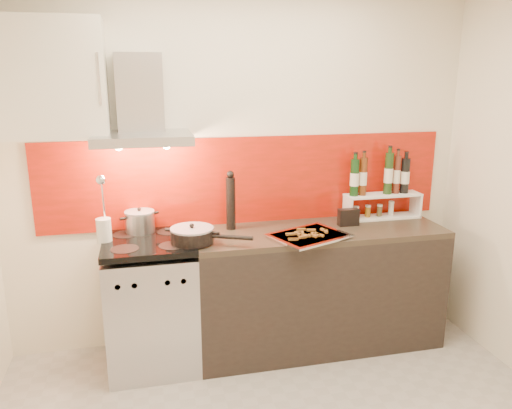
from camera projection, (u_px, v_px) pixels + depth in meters
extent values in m
cube|color=silver|center=(242.00, 169.00, 3.65)|extent=(3.40, 0.02, 2.60)
cube|color=maroon|center=(249.00, 180.00, 3.67)|extent=(3.00, 0.02, 0.64)
cube|color=#B7B7BA|center=(152.00, 307.00, 3.43)|extent=(0.60, 0.60, 0.84)
cube|color=black|center=(154.00, 340.00, 3.19)|extent=(0.50, 0.02, 0.40)
cube|color=#B7B7BA|center=(151.00, 284.00, 3.09)|extent=(0.56, 0.02, 0.12)
cube|color=#FF190C|center=(151.00, 284.00, 3.08)|extent=(0.10, 0.01, 0.04)
cube|color=black|center=(148.00, 243.00, 3.31)|extent=(0.60, 0.60, 0.04)
cube|color=black|center=(317.00, 290.00, 3.69)|extent=(1.80, 0.60, 0.86)
cube|color=#312A1D|center=(319.00, 232.00, 3.58)|extent=(1.80, 0.60, 0.04)
cube|color=#B7B7BA|center=(142.00, 138.00, 3.19)|extent=(0.62, 0.50, 0.06)
cube|color=#B7B7BA|center=(140.00, 92.00, 3.26)|extent=(0.30, 0.18, 0.50)
sphere|color=#FFD18C|center=(119.00, 145.00, 3.16)|extent=(0.07, 0.07, 0.07)
sphere|color=#FFD18C|center=(166.00, 144.00, 3.23)|extent=(0.07, 0.07, 0.07)
cube|color=silver|center=(47.00, 78.00, 3.04)|extent=(0.70, 0.35, 0.72)
cylinder|color=#B7B7BA|center=(140.00, 222.00, 3.45)|extent=(0.20, 0.20, 0.14)
cylinder|color=#99999E|center=(139.00, 212.00, 3.43)|extent=(0.21, 0.21, 0.01)
sphere|color=black|center=(139.00, 209.00, 3.43)|extent=(0.03, 0.03, 0.03)
cylinder|color=black|center=(192.00, 236.00, 3.25)|extent=(0.28, 0.28, 0.09)
cylinder|color=#99999E|center=(192.00, 229.00, 3.24)|extent=(0.28, 0.28, 0.01)
sphere|color=black|center=(192.00, 225.00, 3.23)|extent=(0.03, 0.03, 0.03)
cylinder|color=black|center=(233.00, 237.00, 3.20)|extent=(0.26, 0.13, 0.03)
cylinder|color=silver|center=(104.00, 231.00, 3.27)|extent=(0.10, 0.10, 0.16)
cylinder|color=silver|center=(103.00, 199.00, 3.22)|extent=(0.01, 0.08, 0.30)
sphere|color=silver|center=(101.00, 180.00, 3.12)|extent=(0.07, 0.07, 0.07)
cylinder|color=black|center=(231.00, 204.00, 3.53)|extent=(0.07, 0.07, 0.38)
sphere|color=black|center=(230.00, 174.00, 3.47)|extent=(0.05, 0.05, 0.05)
cube|color=white|center=(382.00, 217.00, 3.85)|extent=(0.59, 0.16, 0.01)
cube|color=white|center=(348.00, 209.00, 3.77)|extent=(0.01, 0.16, 0.17)
cube|color=white|center=(416.00, 204.00, 3.89)|extent=(0.02, 0.16, 0.17)
cube|color=white|center=(383.00, 195.00, 3.80)|extent=(0.59, 0.16, 0.02)
cylinder|color=black|center=(354.00, 178.00, 3.71)|extent=(0.06, 0.06, 0.28)
cylinder|color=#53270E|center=(363.00, 177.00, 3.73)|extent=(0.06, 0.06, 0.29)
cylinder|color=black|center=(389.00, 173.00, 3.77)|extent=(0.06, 0.06, 0.32)
cylinder|color=#562317|center=(397.00, 175.00, 3.79)|extent=(0.05, 0.05, 0.29)
cylinder|color=black|center=(405.00, 176.00, 3.81)|extent=(0.07, 0.07, 0.27)
cylinder|color=#B3AF91|center=(356.00, 213.00, 3.79)|extent=(0.04, 0.04, 0.08)
cylinder|color=brown|center=(368.00, 212.00, 3.81)|extent=(0.04, 0.04, 0.08)
cylinder|color=brown|center=(379.00, 211.00, 3.83)|extent=(0.04, 0.04, 0.08)
cylinder|color=beige|center=(391.00, 209.00, 3.85)|extent=(0.04, 0.04, 0.10)
cube|color=black|center=(348.00, 217.00, 3.64)|extent=(0.15, 0.06, 0.13)
cube|color=silver|center=(309.00, 236.00, 3.38)|extent=(0.57, 0.51, 0.01)
cube|color=silver|center=(309.00, 235.00, 3.38)|extent=(0.60, 0.54, 0.01)
cube|color=red|center=(309.00, 235.00, 3.38)|extent=(0.52, 0.46, 0.01)
cube|color=brown|center=(317.00, 235.00, 3.35)|extent=(0.02, 0.06, 0.02)
cube|color=brown|center=(311.00, 235.00, 3.35)|extent=(0.05, 0.06, 0.02)
cube|color=brown|center=(290.00, 234.00, 3.36)|extent=(0.06, 0.02, 0.02)
cube|color=brown|center=(324.00, 230.00, 3.45)|extent=(0.04, 0.06, 0.02)
cube|color=brown|center=(325.00, 231.00, 3.42)|extent=(0.02, 0.06, 0.02)
cube|color=brown|center=(293.00, 239.00, 3.26)|extent=(0.06, 0.03, 0.02)
cube|color=brown|center=(299.00, 234.00, 3.37)|extent=(0.05, 0.06, 0.02)
cube|color=brown|center=(299.00, 234.00, 3.38)|extent=(0.06, 0.02, 0.02)
cube|color=brown|center=(293.00, 239.00, 3.26)|extent=(0.06, 0.03, 0.02)
cube|color=brown|center=(303.00, 237.00, 3.30)|extent=(0.07, 0.03, 0.02)
cube|color=brown|center=(320.00, 235.00, 3.34)|extent=(0.05, 0.06, 0.02)
cube|color=brown|center=(311.00, 230.00, 3.45)|extent=(0.07, 0.03, 0.02)
cube|color=brown|center=(301.00, 229.00, 3.46)|extent=(0.06, 0.02, 0.02)
cube|color=brown|center=(299.00, 233.00, 3.40)|extent=(0.06, 0.02, 0.02)
cube|color=brown|center=(306.00, 236.00, 3.33)|extent=(0.06, 0.05, 0.02)
cube|color=brown|center=(313.00, 236.00, 3.33)|extent=(0.05, 0.06, 0.02)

